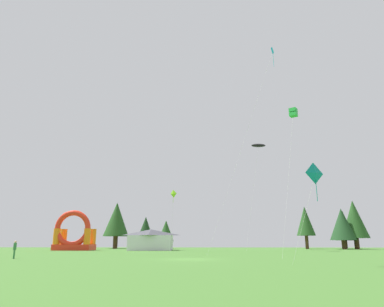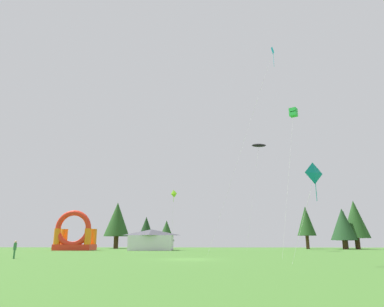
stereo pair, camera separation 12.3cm
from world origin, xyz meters
name	(u,v)px [view 1 (the left image)]	position (x,y,z in m)	size (l,w,h in m)	color
ground_plane	(189,259)	(0.00, 0.00, 0.00)	(120.00, 120.00, 0.00)	#3D6B28
kite_lime_diamond	(173,195)	(-3.59, 22.18, 8.53)	(0.94, 3.12, 9.04)	#8CD826
kite_black_parafoil	(258,146)	(10.79, 27.76, 17.81)	(4.55, 2.80, 18.42)	black
kite_green_box	(293,113)	(11.60, 6.45, 15.80)	(3.81, 5.47, 16.30)	green
kite_cyan_diamond	(272,54)	(10.89, 12.24, 26.66)	(9.76, 2.85, 27.64)	#19B7CC
kite_teal_diamond	(316,174)	(9.13, -7.50, 6.01)	(2.41, 1.09, 6.59)	#0C7F7A
person_far_side	(15,248)	(-15.80, 0.46, 0.94)	(0.33, 0.33, 1.58)	#33723F
inflatable_orange_dome	(74,236)	(-21.54, 29.72, 2.32)	(6.48, 4.12, 6.78)	red
festival_tent	(151,240)	(-8.11, 30.06, 1.77)	(7.32, 4.14, 3.53)	silver
tree_row_0	(116,219)	(-18.07, 44.85, 6.14)	(5.47, 5.47, 9.82)	#4C331E
tree_row_1	(146,227)	(-11.70, 45.34, 4.58)	(3.02, 3.02, 6.73)	#4C331E
tree_row_2	(166,231)	(-6.69, 40.44, 3.54)	(3.24, 3.24, 5.65)	#4C331E
tree_row_3	(305,221)	(21.93, 42.46, 5.55)	(3.74, 3.74, 8.58)	#4C331E
tree_row_4	(342,224)	(28.72, 40.77, 4.81)	(5.09, 5.09, 7.96)	#4C331E
tree_row_5	(344,226)	(30.91, 45.72, 4.76)	(3.90, 3.90, 7.91)	#4C331E
tree_row_6	(354,219)	(31.52, 41.55, 5.86)	(5.22, 5.22, 9.67)	#4C331E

